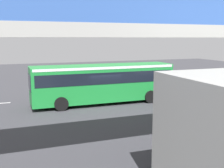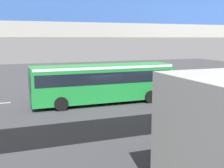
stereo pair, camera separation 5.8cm
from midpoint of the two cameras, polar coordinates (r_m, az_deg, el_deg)
ground at (r=22.63m, az=-2.05°, el=-4.14°), size 80.00×80.00×0.00m
city_bus at (r=22.63m, az=-1.91°, el=0.73°), size 11.54×2.85×3.15m
parked_van at (r=21.20m, az=19.53°, el=-2.33°), size 4.80×2.17×2.05m
pedestrian at (r=23.32m, az=14.83°, el=-1.81°), size 0.38×0.38×1.79m
traffic_sign at (r=25.95m, az=-11.00°, el=1.68°), size 0.08×0.60×2.80m
lane_dash_leftmost at (r=28.80m, az=11.18°, el=-1.38°), size 2.00×0.20×0.01m
lane_dash_left at (r=26.95m, az=3.91°, el=-1.95°), size 2.00×0.20×0.01m
lane_dash_centre at (r=25.59m, az=-4.30°, el=-2.56°), size 2.00×0.20×0.01m
lane_dash_right at (r=24.82m, az=-13.22°, el=-3.17°), size 2.00×0.20×0.01m
pedestrian_overpass at (r=12.53m, az=13.17°, el=8.64°), size 30.91×2.60×6.90m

